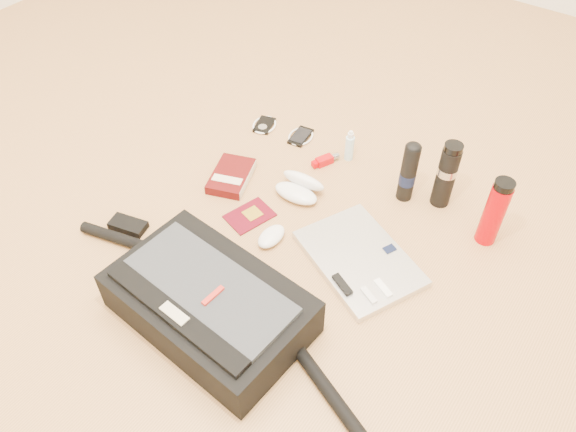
{
  "coord_description": "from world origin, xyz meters",
  "views": [
    {
      "loc": [
        0.64,
        -0.84,
        1.26
      ],
      "look_at": [
        -0.03,
        0.09,
        0.06
      ],
      "focal_mm": 35.0,
      "sensor_mm": 36.0,
      "label": 1
    }
  ],
  "objects": [
    {
      "name": "thermos_black",
      "position": [
        0.29,
        0.47,
        0.12
      ],
      "size": [
        0.08,
        0.08,
        0.23
      ],
      "rotation": [
        0.0,
        0.0,
        0.31
      ],
      "color": "black",
      "rests_on": "ground"
    },
    {
      "name": "ground",
      "position": [
        0.0,
        0.0,
        0.0
      ],
      "size": [
        4.0,
        4.0,
        0.0
      ],
      "primitive_type": "plane",
      "color": "#B7834C",
      "rests_on": "ground"
    },
    {
      "name": "sunglasses_case",
      "position": [
        -0.09,
        0.24,
        0.03
      ],
      "size": [
        0.16,
        0.13,
        0.09
      ],
      "rotation": [
        0.0,
        0.0,
        0.08
      ],
      "color": "white",
      "rests_on": "ground"
    },
    {
      "name": "passport",
      "position": [
        -0.16,
        0.07,
        0.0
      ],
      "size": [
        0.14,
        0.16,
        0.01
      ],
      "rotation": [
        0.0,
        0.0,
        -0.28
      ],
      "color": "#510513",
      "rests_on": "ground"
    },
    {
      "name": "thermos_red",
      "position": [
        0.47,
        0.41,
        0.11
      ],
      "size": [
        0.06,
        0.06,
        0.23
      ],
      "rotation": [
        0.0,
        0.0,
        -0.05
      ],
      "color": "#B20006",
      "rests_on": "ground"
    },
    {
      "name": "laptop",
      "position": [
        0.21,
        0.11,
        0.01
      ],
      "size": [
        0.42,
        0.37,
        0.03
      ],
      "rotation": [
        0.0,
        0.0,
        -0.43
      ],
      "color": "silver",
      "rests_on": "ground"
    },
    {
      "name": "mouse",
      "position": [
        -0.05,
        0.03,
        0.02
      ],
      "size": [
        0.06,
        0.1,
        0.03
      ],
      "rotation": [
        0.0,
        0.0,
        -0.0
      ],
      "color": "white",
      "rests_on": "ground"
    },
    {
      "name": "messenger_bag",
      "position": [
        -0.01,
        -0.28,
        0.07
      ],
      "size": [
        1.05,
        0.35,
        0.14
      ],
      "rotation": [
        0.0,
        0.0,
        -0.07
      ],
      "color": "black",
      "rests_on": "ground"
    },
    {
      "name": "aerosol_can",
      "position": [
        0.19,
        0.43,
        0.11
      ],
      "size": [
        0.06,
        0.06,
        0.22
      ],
      "rotation": [
        0.0,
        0.0,
        0.13
      ],
      "color": "black",
      "rests_on": "ground"
    },
    {
      "name": "spray_bottle",
      "position": [
        -0.06,
        0.49,
        0.05
      ],
      "size": [
        0.03,
        0.03,
        0.12
      ],
      "rotation": [
        0.0,
        0.0,
        -0.01
      ],
      "color": "#B1DCEC",
      "rests_on": "ground"
    },
    {
      "name": "book",
      "position": [
        -0.31,
        0.17,
        0.02
      ],
      "size": [
        0.17,
        0.21,
        0.03
      ],
      "rotation": [
        0.0,
        0.0,
        0.35
      ],
      "color": "#440809",
      "rests_on": "ground"
    },
    {
      "name": "ipod",
      "position": [
        -0.4,
        0.46,
        0.01
      ],
      "size": [
        0.11,
        0.11,
        0.01
      ],
      "rotation": [
        0.0,
        0.0,
        0.31
      ],
      "color": "black",
      "rests_on": "ground"
    },
    {
      "name": "phone",
      "position": [
        -0.26,
        0.49,
        0.01
      ],
      "size": [
        0.1,
        0.11,
        0.01
      ],
      "rotation": [
        0.0,
        0.0,
        0.15
      ],
      "color": "black",
      "rests_on": "ground"
    },
    {
      "name": "inhaler",
      "position": [
        -0.11,
        0.42,
        0.01
      ],
      "size": [
        0.06,
        0.1,
        0.03
      ],
      "rotation": [
        0.0,
        0.0,
        -0.42
      ],
      "color": "#AF080C",
      "rests_on": "ground"
    }
  ]
}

